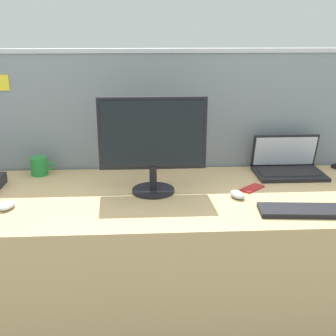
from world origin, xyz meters
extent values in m
plane|color=slate|center=(0.00, 0.00, 0.00)|extent=(10.00, 10.00, 0.00)
cube|color=tan|center=(0.00, 0.00, 0.36)|extent=(2.26, 0.84, 0.72)
cube|color=gray|center=(0.00, 0.46, 0.69)|extent=(2.75, 0.06, 1.37)
cube|color=#B7BAC1|center=(0.00, 0.46, 1.38)|extent=(2.75, 0.07, 0.02)
cube|color=yellow|center=(-0.89, 0.43, 1.22)|extent=(0.08, 0.01, 0.09)
cylinder|color=black|center=(-0.08, 0.04, 0.73)|extent=(0.21, 0.21, 0.02)
cylinder|color=black|center=(-0.08, 0.04, 0.79)|extent=(0.04, 0.04, 0.12)
cube|color=black|center=(-0.08, 0.05, 1.02)|extent=(0.52, 0.03, 0.35)
cube|color=black|center=(-0.08, 0.03, 1.02)|extent=(0.49, 0.01, 0.32)
cube|color=black|center=(0.69, 0.25, 0.73)|extent=(0.38, 0.25, 0.02)
cube|color=black|center=(0.69, 0.26, 0.74)|extent=(0.34, 0.18, 0.00)
cube|color=black|center=(0.69, 0.35, 0.83)|extent=(0.38, 0.05, 0.19)
cube|color=silver|center=(0.69, 0.34, 0.83)|extent=(0.35, 0.04, 0.17)
cube|color=black|center=(0.59, -0.26, 0.73)|extent=(0.42, 0.17, 0.02)
ellipsoid|color=silver|center=(-0.74, -0.14, 0.73)|extent=(0.08, 0.11, 0.03)
ellipsoid|color=#B2B5BC|center=(0.33, -0.06, 0.73)|extent=(0.08, 0.11, 0.03)
cube|color=#B22323|center=(0.43, 0.05, 0.72)|extent=(0.14, 0.13, 0.01)
cylinder|color=#238438|center=(-0.71, 0.33, 0.77)|extent=(0.09, 0.09, 0.10)
torus|color=#238438|center=(-0.65, 0.33, 0.77)|extent=(0.05, 0.01, 0.05)
camera|label=1|loc=(-0.11, -1.94, 1.49)|focal=45.09mm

